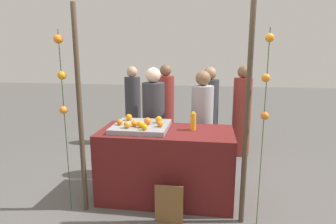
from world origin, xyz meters
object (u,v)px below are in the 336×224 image
(chalkboard_sign, at_px, (169,205))
(vendor_left, at_px, (154,126))
(orange_1, at_px, (129,117))
(orange_0, at_px, (148,121))
(stall_counter, at_px, (166,164))
(vendor_right, at_px, (202,129))
(juice_bottle, at_px, (193,121))

(chalkboard_sign, bearing_deg, vendor_left, 108.27)
(orange_1, bearing_deg, orange_0, -32.15)
(stall_counter, distance_m, orange_0, 0.60)
(stall_counter, height_order, vendor_left, vendor_left)
(stall_counter, distance_m, orange_1, 0.79)
(stall_counter, height_order, chalkboard_sign, stall_counter)
(orange_1, distance_m, vendor_right, 1.10)
(stall_counter, xyz_separation_m, juice_bottle, (0.33, 0.07, 0.55))
(orange_1, distance_m, juice_bottle, 0.87)
(orange_1, xyz_separation_m, chalkboard_sign, (0.65, -0.78, -0.77))
(orange_0, xyz_separation_m, vendor_left, (-0.05, 0.64, -0.24))
(juice_bottle, distance_m, chalkboard_sign, 1.03)
(stall_counter, bearing_deg, chalkboard_sign, -78.40)
(orange_1, distance_m, chalkboard_sign, 1.28)
(orange_1, distance_m, vendor_left, 0.57)
(stall_counter, xyz_separation_m, orange_1, (-0.53, 0.21, 0.55))
(stall_counter, bearing_deg, vendor_left, 113.64)
(orange_0, distance_m, chalkboard_sign, 1.04)
(vendor_left, bearing_deg, stall_counter, -66.36)
(chalkboard_sign, bearing_deg, juice_bottle, 71.80)
(orange_0, bearing_deg, juice_bottle, 4.37)
(stall_counter, distance_m, chalkboard_sign, 0.63)
(juice_bottle, bearing_deg, orange_1, 170.62)
(orange_0, height_order, juice_bottle, juice_bottle)
(orange_1, xyz_separation_m, vendor_right, (0.95, 0.50, -0.26))
(stall_counter, height_order, vendor_right, vendor_right)
(orange_0, height_order, orange_1, orange_0)
(stall_counter, xyz_separation_m, vendor_right, (0.42, 0.70, 0.29))
(stall_counter, relative_size, vendor_right, 1.04)
(chalkboard_sign, xyz_separation_m, vendor_left, (-0.41, 1.23, 0.54))
(stall_counter, relative_size, juice_bottle, 7.20)
(vendor_left, relative_size, vendor_right, 1.03)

